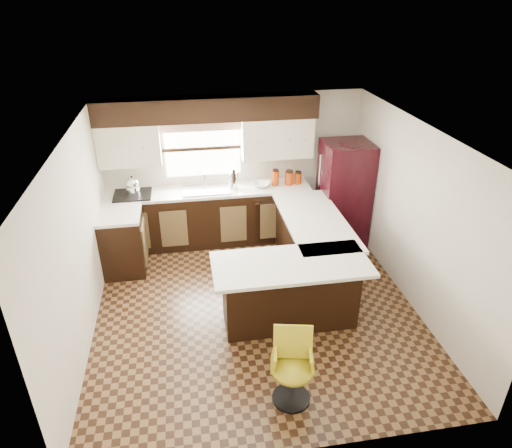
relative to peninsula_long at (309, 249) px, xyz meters
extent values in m
plane|color=#49301A|center=(-0.90, -0.62, -0.45)|extent=(4.40, 4.40, 0.00)
plane|color=silver|center=(-0.90, -0.62, 1.95)|extent=(4.40, 4.40, 0.00)
plane|color=beige|center=(-0.90, 1.58, 0.75)|extent=(4.40, 0.00, 4.40)
plane|color=beige|center=(-0.90, -2.83, 0.75)|extent=(4.40, 0.00, 4.40)
plane|color=beige|center=(-3.00, -0.62, 0.75)|extent=(0.00, 4.40, 4.40)
plane|color=beige|center=(1.20, -0.62, 0.75)|extent=(0.00, 4.40, 4.40)
cube|color=black|center=(-1.35, 1.28, 0.00)|extent=(3.30, 0.60, 0.90)
cube|color=black|center=(-2.70, 0.62, 0.00)|extent=(0.60, 0.70, 0.90)
cube|color=silver|center=(-1.35, 1.28, 0.47)|extent=(3.30, 0.60, 0.04)
cube|color=silver|center=(-2.70, 0.62, 0.47)|extent=(0.60, 0.70, 0.04)
cube|color=black|center=(-1.30, 1.40, 1.77)|extent=(3.40, 0.35, 0.36)
cube|color=beige|center=(-2.52, 1.40, 1.27)|extent=(0.94, 0.35, 0.64)
cube|color=beige|center=(-0.22, 1.40, 1.27)|extent=(1.14, 0.35, 0.64)
cube|color=white|center=(-1.40, 1.56, 1.10)|extent=(1.20, 0.02, 0.90)
cube|color=#D19B93|center=(-1.40, 1.52, 1.49)|extent=(1.30, 0.06, 0.18)
cube|color=#B2B2B7|center=(-1.40, 1.25, 0.51)|extent=(0.75, 0.45, 0.03)
cube|color=black|center=(-0.35, 0.99, -0.02)|extent=(0.58, 0.03, 0.78)
cube|color=black|center=(-2.55, 1.25, 0.51)|extent=(0.58, 0.50, 0.02)
cube|color=black|center=(0.00, 0.00, 0.00)|extent=(0.60, 1.95, 0.90)
cube|color=black|center=(-0.53, -0.97, 0.00)|extent=(1.65, 0.60, 0.90)
cube|color=silver|center=(0.05, 0.00, 0.47)|extent=(0.84, 1.95, 0.04)
cube|color=silver|center=(-0.55, -1.06, 0.47)|extent=(1.89, 0.84, 0.04)
cube|color=black|center=(0.81, 0.94, 0.41)|extent=(0.74, 0.71, 1.72)
cylinder|color=silver|center=(-0.94, 1.28, 0.64)|extent=(0.13, 0.13, 0.29)
imported|color=white|center=(-0.49, 1.28, 0.53)|extent=(0.34, 0.34, 0.07)
cylinder|color=#9E3207|center=(-0.25, 1.30, 0.62)|extent=(0.12, 0.12, 0.24)
cylinder|color=#9E3207|center=(-0.02, 1.30, 0.60)|extent=(0.14, 0.14, 0.21)
cylinder|color=#9E3207|center=(0.13, 1.30, 0.59)|extent=(0.12, 0.12, 0.18)
camera|label=1|loc=(-1.71, -5.52, 3.44)|focal=32.00mm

